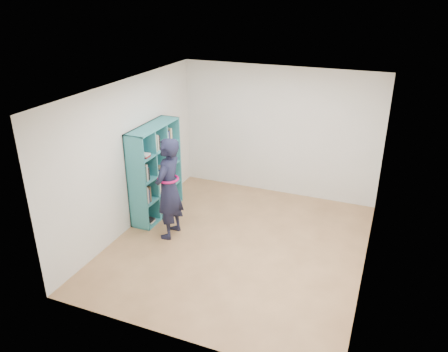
% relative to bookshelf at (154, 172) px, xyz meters
% --- Properties ---
extents(floor, '(4.50, 4.50, 0.00)m').
position_rel_bookshelf_xyz_m(floor, '(1.83, -0.47, -0.84)').
color(floor, olive).
rests_on(floor, ground).
extents(ceiling, '(4.50, 4.50, 0.00)m').
position_rel_bookshelf_xyz_m(ceiling, '(1.83, -0.47, 1.76)').
color(ceiling, white).
rests_on(ceiling, wall_back).
extents(wall_left, '(0.02, 4.50, 2.60)m').
position_rel_bookshelf_xyz_m(wall_left, '(-0.17, -0.47, 0.46)').
color(wall_left, silver).
rests_on(wall_left, floor).
extents(wall_right, '(0.02, 4.50, 2.60)m').
position_rel_bookshelf_xyz_m(wall_right, '(3.83, -0.47, 0.46)').
color(wall_right, silver).
rests_on(wall_right, floor).
extents(wall_back, '(4.00, 0.02, 2.60)m').
position_rel_bookshelf_xyz_m(wall_back, '(1.83, 1.78, 0.46)').
color(wall_back, silver).
rests_on(wall_back, floor).
extents(wall_front, '(4.00, 0.02, 2.60)m').
position_rel_bookshelf_xyz_m(wall_front, '(1.83, -2.72, 0.46)').
color(wall_front, silver).
rests_on(wall_front, floor).
extents(bookshelf, '(0.38, 1.30, 1.73)m').
position_rel_bookshelf_xyz_m(bookshelf, '(0.00, 0.00, 0.00)').
color(bookshelf, teal).
rests_on(bookshelf, floor).
extents(person, '(0.43, 0.65, 1.76)m').
position_rel_bookshelf_xyz_m(person, '(0.63, -0.59, 0.04)').
color(person, black).
rests_on(person, floor).
extents(smartphone, '(0.02, 0.09, 0.13)m').
position_rel_bookshelf_xyz_m(smartphone, '(0.48, -0.52, 0.15)').
color(smartphone, silver).
rests_on(smartphone, person).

